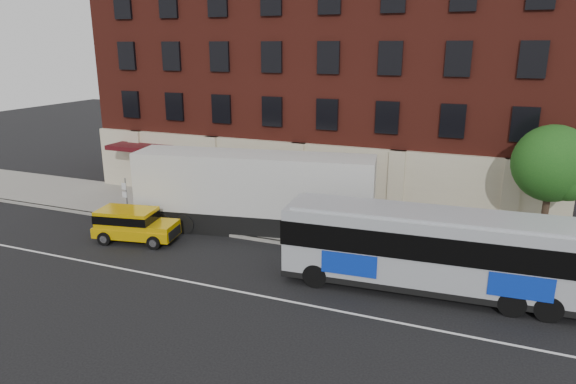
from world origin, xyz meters
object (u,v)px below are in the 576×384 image
at_px(yellow_suv, 132,223).
at_px(street_tree, 553,167).
at_px(sign_pole, 126,196).
at_px(city_bus, 436,249).
at_px(shipping_container, 254,193).

bearing_deg(yellow_suv, street_tree, 16.89).
height_order(sign_pole, city_bus, city_bus).
bearing_deg(yellow_suv, shipping_container, 36.19).
xyz_separation_m(street_tree, city_bus, (-4.39, -5.91, -2.52)).
relative_size(street_tree, yellow_suv, 1.36).
bearing_deg(city_bus, yellow_suv, -179.86).
bearing_deg(yellow_suv, sign_pole, 133.48).
bearing_deg(shipping_container, yellow_suv, -143.81).
xyz_separation_m(sign_pole, city_bus, (17.65, -2.57, 0.44)).
xyz_separation_m(sign_pole, shipping_container, (7.64, 1.18, 0.67)).
relative_size(yellow_suv, shipping_container, 0.35).
bearing_deg(street_tree, city_bus, -126.61).
bearing_deg(shipping_container, city_bus, -20.51).
distance_m(street_tree, yellow_suv, 20.74).
bearing_deg(city_bus, street_tree, 53.39).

